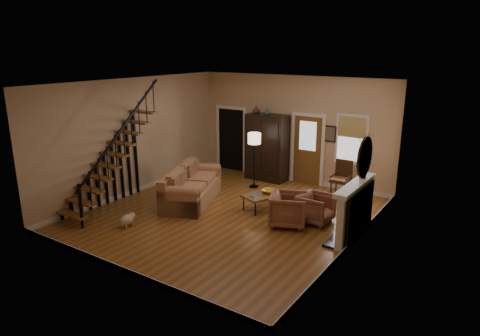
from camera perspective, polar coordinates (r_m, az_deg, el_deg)
The scene contains 15 objects.
room at distance 12.15m, azimuth 1.53°, elevation 3.44°, with size 7.00×7.33×3.30m.
staircase at distance 11.41m, azimuth -17.04°, elevation 2.41°, with size 0.94×2.80×3.20m, color brown, non-canonical shape.
fireplace at distance 9.82m, azimuth 15.30°, elevation -4.85°, with size 0.33×1.95×2.30m.
armoire at distance 13.55m, azimuth 3.61°, elevation 2.75°, with size 1.30×0.60×2.10m, color black, non-canonical shape.
vase_a at distance 13.43m, azimuth 2.17°, elevation 7.75°, with size 0.24×0.24×0.25m, color #4C2619.
vase_b at distance 13.23m, azimuth 3.66°, elevation 7.52°, with size 0.20×0.20×0.21m, color #334C60.
sofa at distance 11.74m, azimuth -6.46°, elevation -2.42°, with size 1.05×2.44×0.91m, color #A56F4B, non-canonical shape.
coffee_table at distance 11.24m, azimuth 3.22°, elevation -4.50°, with size 0.64×1.10×0.42m, color brown, non-canonical shape.
bowl at distance 11.25m, azimuth 3.85°, elevation -3.10°, with size 0.38×0.38×0.09m, color #C59217.
books at distance 10.97m, azimuth 1.90°, elevation -3.69°, with size 0.20×0.27×0.05m, color beige, non-canonical shape.
armchair_left at distance 10.26m, azimuth 6.45°, elevation -5.52°, with size 0.84×0.86×0.79m, color brown.
armchair_right at distance 10.53m, azimuth 10.05°, elevation -5.31°, with size 0.76×0.78×0.71m, color brown.
floor_lamp at distance 12.79m, azimuth 1.90°, elevation 1.00°, with size 0.38×0.38×1.68m, color black, non-canonical shape.
side_chair at distance 12.48m, azimuth 13.28°, elevation -1.37°, with size 0.54×0.54×1.02m, color #382112, non-canonical shape.
dog at distance 10.53m, azimuth -14.84°, elevation -6.79°, with size 0.25×0.42×0.31m, color beige, non-canonical shape.
Camera 1 is at (5.86, -8.30, 4.11)m, focal length 32.00 mm.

